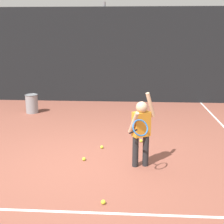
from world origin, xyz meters
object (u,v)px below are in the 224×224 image
at_px(ball_hopper, 32,103).
at_px(tennis_ball_0, 84,159).
at_px(tennis_ball_2, 102,147).
at_px(tennis_ball_6, 141,141).
at_px(tennis_ball_5, 103,202).
at_px(tennis_player, 141,128).

height_order(ball_hopper, tennis_ball_0, ball_hopper).
xyz_separation_m(tennis_ball_2, tennis_ball_6, (0.83, 0.43, 0.00)).
bearing_deg(tennis_ball_6, tennis_ball_5, -103.35).
bearing_deg(tennis_ball_2, tennis_ball_6, 27.29).
relative_size(tennis_ball_2, tennis_ball_6, 1.00).
distance_m(tennis_player, ball_hopper, 4.80).
bearing_deg(tennis_ball_0, tennis_player, -9.94).
xyz_separation_m(tennis_ball_2, tennis_ball_5, (0.22, -2.12, 0.00)).
height_order(ball_hopper, tennis_ball_5, ball_hopper).
relative_size(tennis_player, tennis_ball_2, 20.46).
distance_m(ball_hopper, tennis_ball_5, 5.54).
xyz_separation_m(ball_hopper, tennis_ball_2, (2.37, -2.77, -0.26)).
bearing_deg(tennis_ball_2, tennis_ball_5, -83.95).
xyz_separation_m(tennis_player, ball_hopper, (-3.15, 3.59, -0.44)).
bearing_deg(tennis_ball_5, tennis_ball_2, 96.05).
xyz_separation_m(ball_hopper, tennis_ball_0, (2.09, -3.40, -0.26)).
distance_m(tennis_player, tennis_ball_5, 1.57).
relative_size(tennis_ball_0, tennis_ball_6, 1.00).
xyz_separation_m(tennis_player, tennis_ball_6, (0.05, 1.25, -0.69)).
xyz_separation_m(tennis_player, tennis_ball_2, (-0.78, 0.82, -0.69)).
relative_size(tennis_ball_0, tennis_ball_2, 1.00).
height_order(tennis_ball_0, tennis_ball_2, same).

